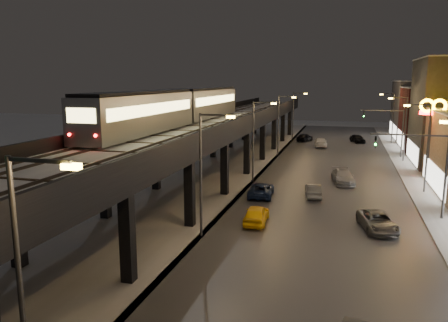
# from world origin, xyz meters

# --- Properties ---
(road_surface) EXTENTS (17.00, 120.00, 0.06)m
(road_surface) POSITION_xyz_m (7.50, 35.00, 0.03)
(road_surface) COLOR #46474D
(road_surface) RESTS_ON ground
(sidewalk_right) EXTENTS (4.00, 120.00, 0.14)m
(sidewalk_right) POSITION_xyz_m (17.50, 35.00, 0.07)
(sidewalk_right) COLOR #9FA1A8
(sidewalk_right) RESTS_ON ground
(under_viaduct_pavement) EXTENTS (11.00, 120.00, 0.06)m
(under_viaduct_pavement) POSITION_xyz_m (-6.00, 35.00, 0.03)
(under_viaduct_pavement) COLOR #9FA1A8
(under_viaduct_pavement) RESTS_ON ground
(elevated_viaduct) EXTENTS (9.00, 100.00, 6.30)m
(elevated_viaduct) POSITION_xyz_m (-6.00, 31.84, 5.62)
(elevated_viaduct) COLOR black
(elevated_viaduct) RESTS_ON ground
(viaduct_trackbed) EXTENTS (8.40, 100.00, 0.32)m
(viaduct_trackbed) POSITION_xyz_m (-6.01, 31.97, 6.39)
(viaduct_trackbed) COLOR #B2B7C1
(viaduct_trackbed) RESTS_ON elevated_viaduct
(viaduct_parapet_streetside) EXTENTS (0.30, 100.00, 1.10)m
(viaduct_parapet_streetside) POSITION_xyz_m (-1.65, 32.00, 6.85)
(viaduct_parapet_streetside) COLOR black
(viaduct_parapet_streetside) RESTS_ON elevated_viaduct
(viaduct_parapet_far) EXTENTS (0.30, 100.00, 1.10)m
(viaduct_parapet_far) POSITION_xyz_m (-10.35, 32.00, 6.85)
(viaduct_parapet_far) COLOR black
(viaduct_parapet_far) RESTS_ON elevated_viaduct
(building_e) EXTENTS (12.20, 12.20, 10.16)m
(building_e) POSITION_xyz_m (23.99, 62.00, 5.08)
(building_e) COLOR #511C19
(building_e) RESTS_ON ground
(building_f) EXTENTS (12.20, 16.20, 11.16)m
(building_f) POSITION_xyz_m (23.99, 76.00, 5.58)
(building_f) COLOR #39383C
(building_f) RESTS_ON ground
(streetlight_left_0) EXTENTS (2.57, 0.28, 9.00)m
(streetlight_left_0) POSITION_xyz_m (-0.43, -5.00, 5.24)
(streetlight_left_0) COLOR #38383A
(streetlight_left_0) RESTS_ON ground
(streetlight_left_1) EXTENTS (2.57, 0.28, 9.00)m
(streetlight_left_1) POSITION_xyz_m (-0.43, 13.00, 5.24)
(streetlight_left_1) COLOR #38383A
(streetlight_left_1) RESTS_ON ground
(streetlight_left_2) EXTENTS (2.57, 0.28, 9.00)m
(streetlight_left_2) POSITION_xyz_m (-0.43, 31.00, 5.24)
(streetlight_left_2) COLOR #38383A
(streetlight_left_2) RESTS_ON ground
(streetlight_right_2) EXTENTS (2.56, 0.28, 9.00)m
(streetlight_right_2) POSITION_xyz_m (16.73, 31.00, 5.24)
(streetlight_right_2) COLOR #38383A
(streetlight_right_2) RESTS_ON ground
(streetlight_left_3) EXTENTS (2.57, 0.28, 9.00)m
(streetlight_left_3) POSITION_xyz_m (-0.43, 49.00, 5.24)
(streetlight_left_3) COLOR #38383A
(streetlight_left_3) RESTS_ON ground
(streetlight_right_3) EXTENTS (2.56, 0.28, 9.00)m
(streetlight_right_3) POSITION_xyz_m (16.73, 49.00, 5.24)
(streetlight_right_3) COLOR #38383A
(streetlight_right_3) RESTS_ON ground
(streetlight_left_4) EXTENTS (2.57, 0.28, 9.00)m
(streetlight_left_4) POSITION_xyz_m (-0.43, 67.00, 5.24)
(streetlight_left_4) COLOR #38383A
(streetlight_left_4) RESTS_ON ground
(streetlight_right_4) EXTENTS (2.56, 0.28, 9.00)m
(streetlight_right_4) POSITION_xyz_m (16.73, 67.00, 5.24)
(streetlight_right_4) COLOR #38383A
(streetlight_right_4) RESTS_ON ground
(traffic_light_rig_a) EXTENTS (6.10, 0.34, 7.00)m
(traffic_light_rig_a) POSITION_xyz_m (15.84, 22.00, 4.50)
(traffic_light_rig_a) COLOR #38383A
(traffic_light_rig_a) RESTS_ON ground
(traffic_light_rig_b) EXTENTS (6.10, 0.34, 7.00)m
(traffic_light_rig_b) POSITION_xyz_m (15.84, 52.00, 4.50)
(traffic_light_rig_b) COLOR #38383A
(traffic_light_rig_b) RESTS_ON ground
(subway_train) EXTENTS (3.08, 37.09, 3.69)m
(subway_train) POSITION_xyz_m (-8.50, 28.99, 8.45)
(subway_train) COLOR gray
(subway_train) RESTS_ON viaduct_trackbed
(car_taxi) EXTENTS (1.96, 4.38, 1.46)m
(car_taxi) POSITION_xyz_m (2.59, 16.92, 0.73)
(car_taxi) COLOR yellow
(car_taxi) RESTS_ON ground
(car_near_white) EXTENTS (1.97, 4.09, 1.29)m
(car_near_white) POSITION_xyz_m (6.31, 26.23, 0.65)
(car_near_white) COLOR slate
(car_near_white) RESTS_ON ground
(car_mid_silver) EXTENTS (2.65, 5.04, 1.35)m
(car_mid_silver) POSITION_xyz_m (1.40, 25.03, 0.68)
(car_mid_silver) COLOR #172548
(car_mid_silver) RESTS_ON ground
(car_mid_dark) EXTENTS (2.53, 5.30, 1.49)m
(car_mid_dark) POSITION_xyz_m (4.99, 59.78, 0.74)
(car_mid_dark) COLOR white
(car_mid_dark) RESTS_ON ground
(car_far_white) EXTENTS (3.07, 4.76, 1.51)m
(car_far_white) POSITION_xyz_m (1.71, 65.86, 0.75)
(car_far_white) COLOR black
(car_far_white) RESTS_ON ground
(car_onc_dark) EXTENTS (3.27, 5.26, 1.36)m
(car_onc_dark) POSITION_xyz_m (11.75, 17.78, 0.68)
(car_onc_dark) COLOR slate
(car_onc_dark) RESTS_ON ground
(car_onc_white) EXTENTS (2.96, 5.43, 1.49)m
(car_onc_white) POSITION_xyz_m (9.01, 32.97, 0.75)
(car_onc_white) COLOR #999CA7
(car_onc_white) RESTS_ON ground
(car_onc_red) EXTENTS (3.10, 4.69, 1.48)m
(car_onc_red) POSITION_xyz_m (11.16, 66.70, 0.74)
(car_onc_red) COLOR black
(car_onc_red) RESTS_ON ground
(sign_mcdonalds) EXTENTS (2.76, 0.70, 9.29)m
(sign_mcdonalds) POSITION_xyz_m (18.00, 35.79, 7.45)
(sign_mcdonalds) COLOR #38383A
(sign_mcdonalds) RESTS_ON ground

